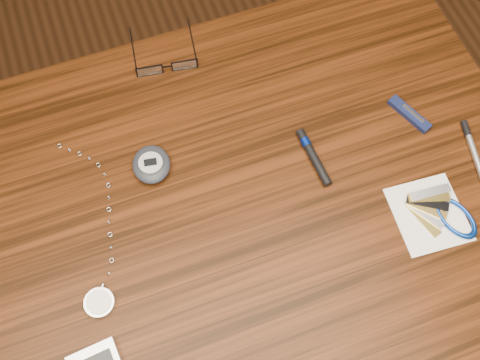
{
  "coord_description": "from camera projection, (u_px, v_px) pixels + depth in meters",
  "views": [
    {
      "loc": [
        -0.08,
        -0.33,
        1.58
      ],
      "look_at": [
        0.05,
        0.04,
        0.76
      ],
      "focal_mm": 45.0,
      "sensor_mm": 36.0,
      "label": 1
    }
  ],
  "objects": [
    {
      "name": "pocket_watch",
      "position": [
        99.0,
        296.0,
        0.83
      ],
      "size": [
        0.08,
        0.29,
        0.01
      ],
      "color": "#B8B9BC",
      "rests_on": "desk"
    },
    {
      "name": "black_blue_pen",
      "position": [
        313.0,
        155.0,
        0.93
      ],
      "size": [
        0.02,
        0.1,
        0.01
      ],
      "color": "black",
      "rests_on": "desk"
    },
    {
      "name": "silver_pen",
      "position": [
        473.0,
        150.0,
        0.93
      ],
      "size": [
        0.04,
        0.12,
        0.01
      ],
      "color": "silver",
      "rests_on": "desk"
    },
    {
      "name": "ground",
      "position": [
        226.0,
        324.0,
        1.57
      ],
      "size": [
        3.8,
        3.8,
        0.0
      ],
      "primitive_type": "plane",
      "color": "#472814",
      "rests_on": "ground"
    },
    {
      "name": "pedometer",
      "position": [
        151.0,
        164.0,
        0.91
      ],
      "size": [
        0.07,
        0.08,
        0.03
      ],
      "color": "#20252C",
      "rests_on": "desk"
    },
    {
      "name": "desk",
      "position": [
        218.0,
        238.0,
        0.98
      ],
      "size": [
        1.0,
        0.7,
        0.75
      ],
      "color": "#391909",
      "rests_on": "ground"
    },
    {
      "name": "eyeglasses",
      "position": [
        167.0,
        65.0,
        1.0
      ],
      "size": [
        0.12,
        0.12,
        0.02
      ],
      "color": "black",
      "rests_on": "desk"
    },
    {
      "name": "pocket_knife",
      "position": [
        410.0,
        114.0,
        0.96
      ],
      "size": [
        0.05,
        0.08,
        0.01
      ],
      "color": "#0F133B",
      "rests_on": "desk"
    },
    {
      "name": "notepad_keys",
      "position": [
        441.0,
        214.0,
        0.89
      ],
      "size": [
        0.13,
        0.12,
        0.01
      ],
      "color": "white",
      "rests_on": "desk"
    }
  ]
}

